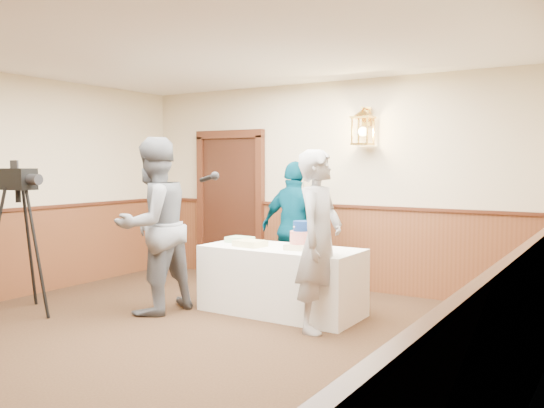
{
  "coord_description": "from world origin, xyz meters",
  "views": [
    {
      "loc": [
        3.55,
        -3.6,
        1.69
      ],
      "look_at": [
        0.24,
        1.7,
        1.25
      ],
      "focal_mm": 38.0,
      "sensor_mm": 36.0,
      "label": 1
    }
  ],
  "objects": [
    {
      "name": "sheet_cake_green",
      "position": [
        -0.4,
        1.98,
        0.78
      ],
      "size": [
        0.29,
        0.23,
        0.07
      ],
      "primitive_type": "cube",
      "rotation": [
        0.0,
        0.0,
        -0.01
      ],
      "color": "#9DD093",
      "rests_on": "display_table"
    },
    {
      "name": "tiered_cake",
      "position": [
        0.5,
        1.88,
        0.87
      ],
      "size": [
        0.34,
        0.34,
        0.31
      ],
      "rotation": [
        0.0,
        0.0,
        0.15
      ],
      "color": "beige",
      "rests_on": "display_table"
    },
    {
      "name": "ground",
      "position": [
        0.0,
        0.0,
        0.0
      ],
      "size": [
        7.0,
        7.0,
        0.0
      ],
      "primitive_type": "plane",
      "color": "#311E13",
      "rests_on": "ground"
    },
    {
      "name": "sheet_cake_yellow",
      "position": [
        -0.1,
        1.77,
        0.78
      ],
      "size": [
        0.36,
        0.29,
        0.07
      ],
      "primitive_type": "cube",
      "rotation": [
        0.0,
        0.0,
        -0.11
      ],
      "color": "#E2E88A",
      "rests_on": "display_table"
    },
    {
      "name": "assistant_p",
      "position": [
        -0.08,
        2.78,
        0.86
      ],
      "size": [
        1.03,
        0.48,
        1.72
      ],
      "primitive_type": "imported",
      "rotation": [
        0.0,
        0.0,
        3.08
      ],
      "color": "#03445E",
      "rests_on": "ground"
    },
    {
      "name": "baker",
      "position": [
        0.91,
        1.52,
        0.92
      ],
      "size": [
        0.48,
        0.69,
        1.83
      ],
      "primitive_type": "imported",
      "rotation": [
        0.0,
        0.0,
        1.63
      ],
      "color": "#999A9F",
      "rests_on": "ground"
    },
    {
      "name": "interviewer",
      "position": [
        -1.0,
        1.16,
        0.99
      ],
      "size": [
        1.57,
        1.05,
        1.98
      ],
      "rotation": [
        0.0,
        0.0,
        -1.69
      ],
      "color": "slate",
      "rests_on": "ground"
    },
    {
      "name": "tv_camera_rig",
      "position": [
        -2.23,
        0.32,
        0.74
      ],
      "size": [
        0.64,
        0.6,
        1.64
      ],
      "rotation": [
        0.0,
        0.0,
        0.07
      ],
      "color": "black",
      "rests_on": "ground"
    },
    {
      "name": "room_shell",
      "position": [
        -0.05,
        0.45,
        1.52
      ],
      "size": [
        6.02,
        7.02,
        2.81
      ],
      "color": "beige",
      "rests_on": "ground"
    },
    {
      "name": "display_table",
      "position": [
        0.24,
        1.9,
        0.38
      ],
      "size": [
        1.8,
        0.8,
        0.75
      ],
      "primitive_type": "cube",
      "color": "white",
      "rests_on": "ground"
    }
  ]
}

